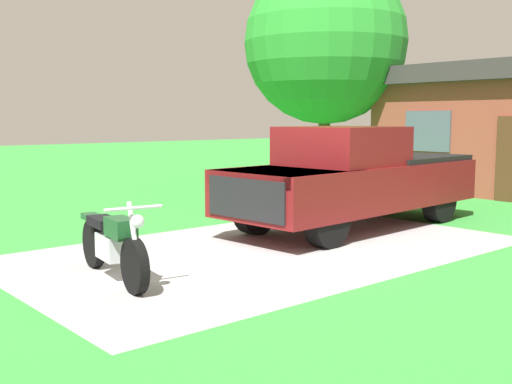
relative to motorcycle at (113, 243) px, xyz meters
name	(u,v)px	position (x,y,z in m)	size (l,w,h in m)	color
ground_plane	(270,250)	(-0.05, 2.73, -0.47)	(80.00, 80.00, 0.00)	green
driveway_pad	(270,249)	(-0.05, 2.73, -0.47)	(4.71, 7.94, 0.01)	#9F9F9F
motorcycle	(113,243)	(0.00, 0.00, 0.00)	(2.20, 0.72, 1.09)	black
pickup_truck	(356,177)	(-0.50, 5.31, 0.48)	(2.34, 5.73, 1.90)	black
shade_tree	(325,43)	(-6.11, 10.46, 3.85)	(4.93, 4.93, 6.79)	brown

